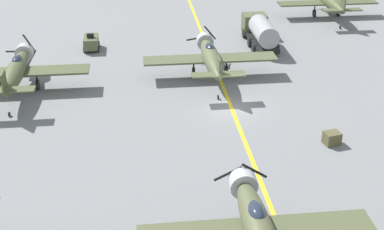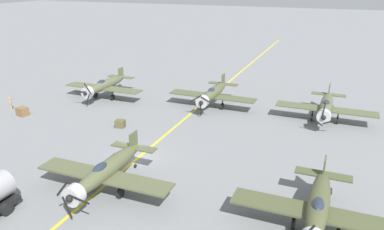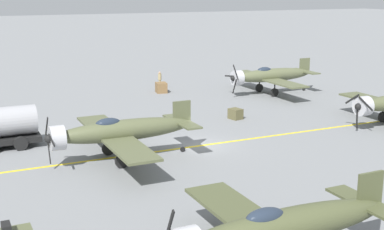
# 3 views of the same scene
# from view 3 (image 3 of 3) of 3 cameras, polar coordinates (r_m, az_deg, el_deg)

# --- Properties ---
(ground_plane) EXTENTS (400.00, 400.00, 0.00)m
(ground_plane) POSITION_cam_3_polar(r_m,az_deg,el_deg) (38.89, 0.80, -3.30)
(ground_plane) COLOR slate
(taxiway_stripe) EXTENTS (0.30, 160.00, 0.01)m
(taxiway_stripe) POSITION_cam_3_polar(r_m,az_deg,el_deg) (38.89, 0.80, -3.30)
(taxiway_stripe) COLOR yellow
(taxiway_stripe) RESTS_ON ground
(airplane_near_right) EXTENTS (12.00, 9.98, 3.65)m
(airplane_near_right) POSITION_cam_3_polar(r_m,az_deg,el_deg) (58.08, 8.32, 4.18)
(airplane_near_right) COLOR #585E3F
(airplane_near_right) RESTS_ON ground
(airplane_mid_left) EXTENTS (12.00, 9.98, 3.65)m
(airplane_mid_left) POSITION_cam_3_polar(r_m,az_deg,el_deg) (21.66, 9.41, -11.84)
(airplane_mid_left) COLOR #4A4F31
(airplane_mid_left) RESTS_ON ground
(airplane_mid_center) EXTENTS (12.00, 9.98, 3.65)m
(airplane_mid_center) POSITION_cam_3_polar(r_m,az_deg,el_deg) (35.39, -7.77, -1.74)
(airplane_mid_center) COLOR #54593B
(airplane_mid_center) RESTS_ON ground
(ground_crew_walking) EXTENTS (0.40, 0.40, 1.82)m
(ground_crew_walking) POSITION_cam_3_polar(r_m,az_deg,el_deg) (61.80, -3.46, 3.89)
(ground_crew_walking) COLOR tan
(ground_crew_walking) RESTS_ON ground
(supply_crate_by_tanker) EXTENTS (1.50, 1.31, 1.11)m
(supply_crate_by_tanker) POSITION_cam_3_polar(r_m,az_deg,el_deg) (58.61, -3.30, 2.94)
(supply_crate_by_tanker) COLOR brown
(supply_crate_by_tanker) RESTS_ON ground
(supply_crate_mid_lane) EXTENTS (1.26, 1.12, 0.91)m
(supply_crate_mid_lane) POSITION_cam_3_polar(r_m,az_deg,el_deg) (46.85, 4.66, 0.12)
(supply_crate_mid_lane) COLOR brown
(supply_crate_mid_lane) RESTS_ON ground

